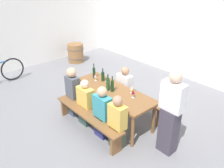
{
  "coord_description": "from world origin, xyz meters",
  "views": [
    {
      "loc": [
        3.33,
        -2.93,
        3.11
      ],
      "look_at": [
        0.0,
        0.0,
        0.9
      ],
      "focal_mm": 37.26,
      "sensor_mm": 36.0,
      "label": 1
    }
  ],
  "objects": [
    {
      "name": "wine_barrel",
      "position": [
        -3.65,
        1.43,
        0.34
      ],
      "size": [
        0.6,
        0.6,
        0.67
      ],
      "color": "olive",
      "rests_on": "ground"
    },
    {
      "name": "wine_bottle_4",
      "position": [
        -0.78,
        0.11,
        0.88
      ],
      "size": [
        0.07,
        0.07,
        0.36
      ],
      "color": "#143319",
      "rests_on": "tasting_table"
    },
    {
      "name": "bench_far",
      "position": [
        0.0,
        0.67,
        0.35
      ],
      "size": [
        1.94,
        0.3,
        0.45
      ],
      "color": "brown",
      "rests_on": "ground"
    },
    {
      "name": "seated_guest_near_1",
      "position": [
        -0.27,
        -0.52,
        0.49
      ],
      "size": [
        0.4,
        0.24,
        1.06
      ],
      "rotation": [
        0.0,
        0.0,
        1.57
      ],
      "color": "#304841",
      "rests_on": "ground"
    },
    {
      "name": "wine_bottle_0",
      "position": [
        -0.06,
        -0.08,
        0.86
      ],
      "size": [
        0.07,
        0.07,
        0.3
      ],
      "color": "#234C2D",
      "rests_on": "tasting_table"
    },
    {
      "name": "wine_glass_0",
      "position": [
        0.36,
        0.23,
        0.86
      ],
      "size": [
        0.06,
        0.06,
        0.17
      ],
      "color": "silver",
      "rests_on": "tasting_table"
    },
    {
      "name": "wine_bottle_3",
      "position": [
        0.04,
        -0.03,
        0.88
      ],
      "size": [
        0.07,
        0.07,
        0.35
      ],
      "color": "#143319",
      "rests_on": "tasting_table"
    },
    {
      "name": "tasting_table",
      "position": [
        0.0,
        0.0,
        0.67
      ],
      "size": [
        2.04,
        0.74,
        0.75
      ],
      "color": "brown",
      "rests_on": "ground"
    },
    {
      "name": "seated_guest_near_2",
      "position": [
        0.3,
        -0.52,
        0.53
      ],
      "size": [
        0.39,
        0.24,
        1.12
      ],
      "rotation": [
        0.0,
        0.0,
        1.57
      ],
      "color": "navy",
      "rests_on": "ground"
    },
    {
      "name": "wine_bottle_2",
      "position": [
        -0.13,
        0.0,
        0.87
      ],
      "size": [
        0.08,
        0.08,
        0.32
      ],
      "color": "#194723",
      "rests_on": "tasting_table"
    },
    {
      "name": "bench_near",
      "position": [
        0.0,
        -0.67,
        0.35
      ],
      "size": [
        1.94,
        0.3,
        0.45
      ],
      "color": "brown",
      "rests_on": "ground"
    },
    {
      "name": "wine_glass_2",
      "position": [
        -0.62,
        0.03,
        0.87
      ],
      "size": [
        0.07,
        0.07,
        0.16
      ],
      "color": "silver",
      "rests_on": "tasting_table"
    },
    {
      "name": "seated_guest_near_0",
      "position": [
        -0.77,
        -0.52,
        0.58
      ],
      "size": [
        0.33,
        0.24,
        1.18
      ],
      "rotation": [
        0.0,
        0.0,
        1.57
      ],
      "color": "#424D62",
      "rests_on": "ground"
    },
    {
      "name": "side_wall",
      "position": [
        -4.45,
        0.0,
        1.6
      ],
      "size": [
        0.2,
        7.04,
        3.2
      ],
      "primitive_type": "cube",
      "color": "white",
      "rests_on": "ground"
    },
    {
      "name": "wine_bottle_1",
      "position": [
        -0.5,
        0.15,
        0.87
      ],
      "size": [
        0.08,
        0.08,
        0.31
      ],
      "color": "#143319",
      "rests_on": "tasting_table"
    },
    {
      "name": "wine_glass_1",
      "position": [
        0.52,
        0.11,
        0.88
      ],
      "size": [
        0.08,
        0.08,
        0.18
      ],
      "color": "silver",
      "rests_on": "tasting_table"
    },
    {
      "name": "ground_plane",
      "position": [
        0.0,
        0.0,
        0.0
      ],
      "size": [
        24.0,
        24.0,
        0.0
      ],
      "primitive_type": "plane",
      "color": "slate"
    },
    {
      "name": "back_wall",
      "position": [
        0.0,
        3.32,
        1.6
      ],
      "size": [
        14.0,
        0.2,
        3.2
      ],
      "primitive_type": "cube",
      "color": "white",
      "rests_on": "ground"
    },
    {
      "name": "seated_guest_near_3",
      "position": [
        0.74,
        -0.52,
        0.53
      ],
      "size": [
        0.34,
        0.24,
        1.11
      ],
      "rotation": [
        0.0,
        0.0,
        1.57
      ],
      "color": "#41503D",
      "rests_on": "ground"
    },
    {
      "name": "seated_guest_far_0",
      "position": [
        -0.14,
        0.52,
        0.52
      ],
      "size": [
        0.38,
        0.24,
        1.11
      ],
      "rotation": [
        0.0,
        0.0,
        -1.57
      ],
      "color": "brown",
      "rests_on": "ground"
    },
    {
      "name": "standing_host",
      "position": [
        1.45,
        0.1,
        0.8
      ],
      "size": [
        0.42,
        0.24,
        1.65
      ],
      "rotation": [
        0.0,
        0.0,
        3.14
      ],
      "color": "#3F3947",
      "rests_on": "ground"
    }
  ]
}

